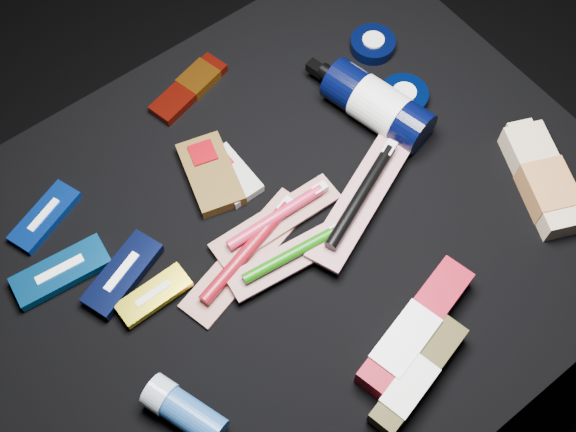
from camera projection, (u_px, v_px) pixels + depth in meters
ground at (285, 323)px, 1.41m from camera, size 3.00×3.00×0.00m
cloth_table at (285, 284)px, 1.23m from camera, size 0.98×0.78×0.40m
luna_bar_0 at (45, 217)px, 1.05m from camera, size 0.12×0.08×0.02m
luna_bar_1 at (61, 272)px, 1.01m from camera, size 0.14×0.06×0.02m
luna_bar_2 at (123, 274)px, 1.01m from camera, size 0.14×0.09×0.02m
luna_bar_3 at (154, 295)px, 0.99m from camera, size 0.11×0.04×0.01m
clif_bar_0 at (209, 171)px, 1.09m from camera, size 0.10×0.14×0.02m
clif_bar_1 at (230, 173)px, 1.09m from camera, size 0.05×0.10×0.02m
power_bar at (192, 85)px, 1.16m from camera, size 0.15×0.08×0.02m
lotion_bottle at (377, 105)px, 1.11m from camera, size 0.11×0.23×0.07m
cream_tin_upper at (373, 44)px, 1.20m from camera, size 0.07×0.07×0.02m
cream_tin_lower at (404, 96)px, 1.15m from camera, size 0.08×0.08×0.02m
bodywash_bottle at (544, 181)px, 1.07m from camera, size 0.13×0.19×0.04m
deodorant_stick at (183, 411)px, 0.91m from camera, size 0.08×0.12×0.05m
toothbrush_pack_0 at (248, 252)px, 1.03m from camera, size 0.24×0.11×0.03m
toothbrush_pack_1 at (277, 218)px, 1.04m from camera, size 0.21×0.06×0.02m
toothbrush_pack_2 at (294, 255)px, 1.01m from camera, size 0.20×0.07×0.02m
toothbrush_pack_3 at (361, 197)px, 1.04m from camera, size 0.24×0.14×0.03m
toothpaste_carton_red at (411, 333)px, 0.96m from camera, size 0.22×0.10×0.04m
toothpaste_carton_green at (415, 379)px, 0.93m from camera, size 0.18×0.08×0.03m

